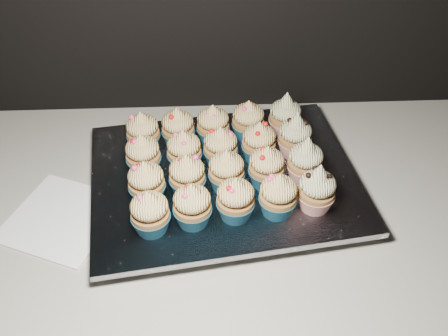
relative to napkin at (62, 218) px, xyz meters
name	(u,v)px	position (x,y,z in m)	size (l,w,h in m)	color
cabinet	(229,335)	(0.30, 0.03, -0.47)	(2.40, 0.60, 0.86)	black
worktop	(230,208)	(0.30, 0.03, -0.02)	(2.44, 0.64, 0.04)	beige
napkin	(62,218)	(0.00, 0.00, 0.00)	(0.17, 0.17, 0.00)	white
baking_tray	(224,184)	(0.29, 0.07, 0.01)	(0.44, 0.33, 0.02)	black
foil_lining	(224,177)	(0.29, 0.07, 0.03)	(0.47, 0.37, 0.01)	silver
cupcake_0	(150,213)	(0.16, -0.06, 0.07)	(0.06, 0.06, 0.08)	#185573
cupcake_1	(192,206)	(0.23, -0.05, 0.07)	(0.06, 0.06, 0.08)	#185573
cupcake_2	(236,199)	(0.30, -0.04, 0.07)	(0.06, 0.06, 0.08)	#185573
cupcake_3	(278,195)	(0.37, -0.03, 0.07)	(0.06, 0.06, 0.08)	#185573
cupcake_4	(317,189)	(0.44, -0.02, 0.07)	(0.06, 0.06, 0.10)	#A51E16
cupcake_5	(146,182)	(0.15, 0.01, 0.07)	(0.06, 0.06, 0.08)	#185573
cupcake_6	(187,176)	(0.22, 0.02, 0.07)	(0.06, 0.06, 0.08)	#185573
cupcake_7	(226,171)	(0.29, 0.03, 0.07)	(0.06, 0.06, 0.08)	#185573
cupcake_8	(267,167)	(0.36, 0.04, 0.07)	(0.06, 0.06, 0.08)	#185573
cupcake_9	(305,161)	(0.43, 0.05, 0.07)	(0.06, 0.06, 0.10)	#A51E16
cupcake_10	(143,155)	(0.14, 0.08, 0.07)	(0.06, 0.06, 0.08)	#185573
cupcake_11	(184,151)	(0.21, 0.09, 0.07)	(0.06, 0.06, 0.08)	#185573
cupcake_12	(221,147)	(0.28, 0.10, 0.07)	(0.06, 0.06, 0.08)	#185573
cupcake_13	(259,143)	(0.35, 0.11, 0.07)	(0.06, 0.06, 0.08)	#185573
cupcake_14	(295,136)	(0.42, 0.12, 0.07)	(0.06, 0.06, 0.10)	#A51E16
cupcake_15	(143,132)	(0.14, 0.15, 0.07)	(0.06, 0.06, 0.08)	#185573
cupcake_16	(178,128)	(0.20, 0.16, 0.07)	(0.06, 0.06, 0.08)	#185573
cupcake_17	(213,125)	(0.27, 0.16, 0.07)	(0.06, 0.06, 0.08)	#185573
cupcake_18	(248,121)	(0.34, 0.18, 0.07)	(0.06, 0.06, 0.08)	#185573
cupcake_19	(285,116)	(0.41, 0.19, 0.07)	(0.06, 0.06, 0.10)	#A51E16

